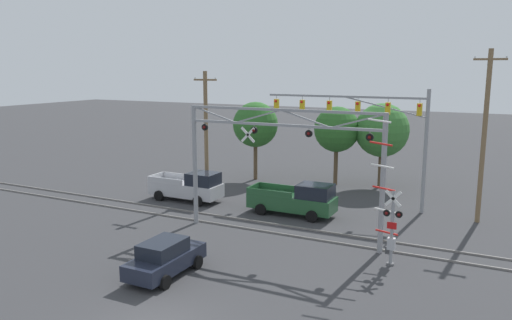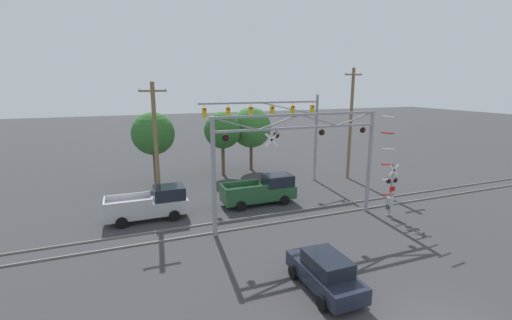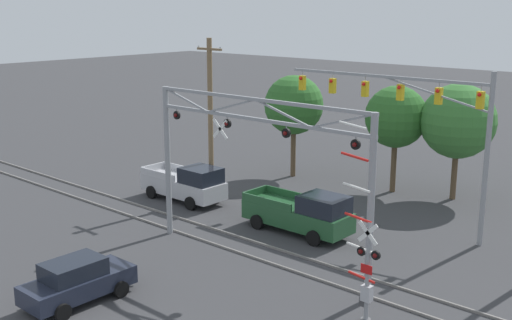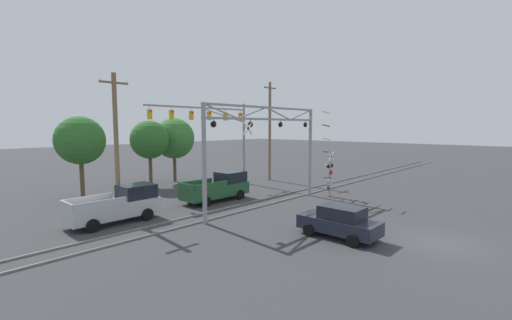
% 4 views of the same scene
% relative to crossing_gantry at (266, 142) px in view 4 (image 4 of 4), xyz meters
% --- Properties ---
extents(ground_plane, '(200.00, 200.00, 0.00)m').
position_rel_crossing_gantry_xyz_m(ground_plane, '(0.01, -11.09, -4.63)').
color(ground_plane, '#38383A').
extents(rail_track_near, '(80.00, 0.08, 0.10)m').
position_rel_crossing_gantry_xyz_m(rail_track_near, '(0.01, 0.28, -4.58)').
color(rail_track_near, gray).
rests_on(rail_track_near, ground_plane).
extents(rail_track_far, '(80.00, 0.08, 0.10)m').
position_rel_crossing_gantry_xyz_m(rail_track_far, '(0.01, 1.72, -4.58)').
color(rail_track_far, gray).
rests_on(rail_track_far, ground_plane).
extents(crossing_gantry, '(11.24, 0.29, 7.05)m').
position_rel_crossing_gantry_xyz_m(crossing_gantry, '(0.00, 0.00, 0.00)').
color(crossing_gantry, gray).
rests_on(crossing_gantry, ground_plane).
extents(crossing_signal_mast, '(1.77, 0.35, 6.89)m').
position_rel_crossing_gantry_xyz_m(crossing_signal_mast, '(6.21, -1.39, -2.53)').
color(crossing_signal_mast, gray).
rests_on(crossing_signal_mast, ground_plane).
extents(traffic_signal_span, '(10.91, 0.39, 7.89)m').
position_rel_crossing_gantry_xyz_m(traffic_signal_span, '(3.22, 8.31, 1.02)').
color(traffic_signal_span, gray).
rests_on(traffic_signal_span, ground_plane).
extents(pickup_truck_lead, '(5.52, 2.12, 2.11)m').
position_rel_crossing_gantry_xyz_m(pickup_truck_lead, '(-0.71, 4.17, -3.62)').
color(pickup_truck_lead, '#23512D').
rests_on(pickup_truck_lead, ground_plane).
extents(pickup_truck_following, '(5.21, 2.12, 2.11)m').
position_rel_crossing_gantry_xyz_m(pickup_truck_following, '(-8.71, 4.08, -3.62)').
color(pickup_truck_following, '#B7B7BC').
rests_on(pickup_truck_following, ground_plane).
extents(sedan_waiting, '(1.96, 4.11, 1.65)m').
position_rel_crossing_gantry_xyz_m(sedan_waiting, '(-2.45, -7.09, -3.81)').
color(sedan_waiting, '#1E2333').
rests_on(sedan_waiting, ground_plane).
extents(utility_pole_left, '(1.80, 0.28, 8.96)m').
position_rel_crossing_gantry_xyz_m(utility_pole_left, '(-8.08, 5.39, -0.00)').
color(utility_pole_left, brown).
rests_on(utility_pole_left, ground_plane).
extents(utility_pole_right, '(1.80, 0.28, 10.25)m').
position_rel_crossing_gantry_xyz_m(utility_pole_right, '(9.60, 7.74, 0.64)').
color(utility_pole_right, brown).
rests_on(utility_pole_right, ground_plane).
extents(background_tree_beyond_span, '(3.71, 3.71, 6.46)m').
position_rel_crossing_gantry_xyz_m(background_tree_beyond_span, '(-7.66, 12.28, -0.04)').
color(background_tree_beyond_span, brown).
rests_on(background_tree_beyond_span, ground_plane).
extents(background_tree_far_left_verge, '(4.15, 4.15, 6.54)m').
position_rel_crossing_gantry_xyz_m(background_tree_far_left_verge, '(2.22, 14.31, -0.18)').
color(background_tree_far_left_verge, brown).
rests_on(background_tree_far_left_verge, ground_plane).
extents(background_tree_far_right_verge, '(3.57, 3.57, 6.23)m').
position_rel_crossing_gantry_xyz_m(background_tree_far_right_verge, '(-1.09, 13.38, -0.20)').
color(background_tree_far_right_verge, brown).
rests_on(background_tree_far_right_verge, ground_plane).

